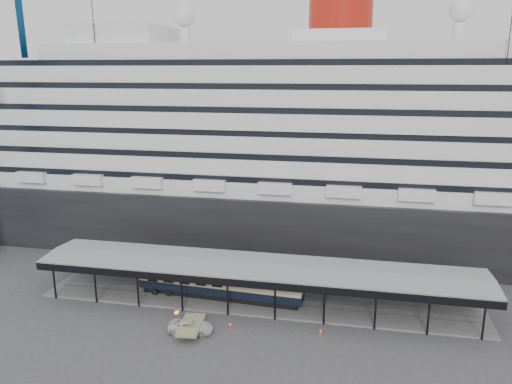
# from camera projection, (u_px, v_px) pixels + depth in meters

# --- Properties ---
(ground) EXTENTS (200.00, 200.00, 0.00)m
(ground) POSITION_uv_depth(u_px,v_px,m) (250.00, 321.00, 59.06)
(ground) COLOR #3B3B3E
(ground) RESTS_ON ground
(cruise_ship) EXTENTS (130.00, 30.00, 43.90)m
(cruise_ship) POSITION_uv_depth(u_px,v_px,m) (289.00, 133.00, 85.10)
(cruise_ship) COLOR black
(cruise_ship) RESTS_ON ground
(platform_canopy) EXTENTS (56.00, 9.18, 5.30)m
(platform_canopy) POSITION_uv_depth(u_px,v_px,m) (258.00, 285.00, 63.25)
(platform_canopy) COLOR slate
(platform_canopy) RESTS_ON ground
(port_truck) EXTENTS (5.26, 2.78, 1.41)m
(port_truck) POSITION_uv_depth(u_px,v_px,m) (191.00, 327.00, 56.36)
(port_truck) COLOR silver
(port_truck) RESTS_ON ground
(pullman_carriage) EXTENTS (21.81, 4.10, 21.29)m
(pullman_carriage) POSITION_uv_depth(u_px,v_px,m) (220.00, 280.00, 64.15)
(pullman_carriage) COLOR black
(pullman_carriage) RESTS_ON ground
(traffic_cone_left) EXTENTS (0.41, 0.41, 0.72)m
(traffic_cone_left) POSITION_uv_depth(u_px,v_px,m) (189.00, 328.00, 56.74)
(traffic_cone_left) COLOR #F3510D
(traffic_cone_left) RESTS_ON ground
(traffic_cone_mid) EXTENTS (0.46, 0.46, 0.74)m
(traffic_cone_mid) POSITION_uv_depth(u_px,v_px,m) (230.00, 325.00, 57.35)
(traffic_cone_mid) COLOR red
(traffic_cone_mid) RESTS_ON ground
(traffic_cone_right) EXTENTS (0.50, 0.50, 0.75)m
(traffic_cone_right) POSITION_uv_depth(u_px,v_px,m) (321.00, 331.00, 55.95)
(traffic_cone_right) COLOR #ED470D
(traffic_cone_right) RESTS_ON ground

